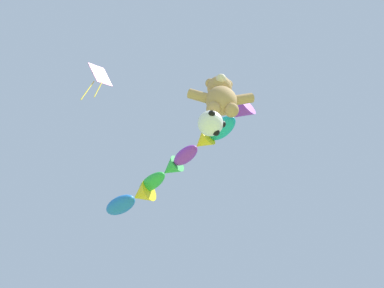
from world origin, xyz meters
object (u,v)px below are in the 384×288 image
(fish_kite_violet, at_px, (194,149))
(diamond_kite, at_px, (99,77))
(teddy_bear_kite, at_px, (221,96))
(fish_kite_emerald, at_px, (161,175))
(fish_kite_teal, at_px, (231,120))
(soccer_ball_kite, at_px, (211,123))
(fish_kite_cobalt, at_px, (131,200))

(fish_kite_violet, bearing_deg, diamond_kite, -146.65)
(teddy_bear_kite, height_order, fish_kite_emerald, fish_kite_emerald)
(fish_kite_teal, xyz_separation_m, fish_kite_emerald, (-2.52, 2.83, -0.05))
(fish_kite_emerald, height_order, diamond_kite, diamond_kite)
(soccer_ball_kite, xyz_separation_m, fish_kite_emerald, (-1.41, 4.62, 3.32))
(fish_kite_violet, bearing_deg, soccer_ball_kite, -86.57)
(teddy_bear_kite, relative_size, fish_kite_violet, 1.16)
(fish_kite_emerald, relative_size, diamond_kite, 0.72)
(teddy_bear_kite, relative_size, soccer_ball_kite, 2.72)
(teddy_bear_kite, height_order, fish_kite_teal, fish_kite_teal)
(fish_kite_teal, xyz_separation_m, fish_kite_violet, (-1.30, 1.30, -0.17))
(fish_kite_teal, distance_m, fish_kite_emerald, 3.79)
(fish_kite_teal, bearing_deg, fish_kite_cobalt, 132.39)
(soccer_ball_kite, distance_m, fish_kite_violet, 4.46)
(fish_kite_cobalt, bearing_deg, fish_kite_emerald, -46.09)
(fish_kite_teal, bearing_deg, teddy_bear_kite, -112.15)
(soccer_ball_kite, relative_size, fish_kite_teal, 0.38)
(teddy_bear_kite, xyz_separation_m, fish_kite_emerald, (-1.79, 4.63, 1.66))
(teddy_bear_kite, bearing_deg, fish_kite_teal, 67.85)
(teddy_bear_kite, distance_m, diamond_kite, 4.82)
(fish_kite_teal, relative_size, diamond_kite, 0.71)
(fish_kite_violet, distance_m, fish_kite_cobalt, 3.73)
(fish_kite_teal, bearing_deg, fish_kite_emerald, 131.68)
(teddy_bear_kite, bearing_deg, fish_kite_cobalt, 117.10)
(fish_kite_violet, height_order, fish_kite_cobalt, fish_kite_cobalt)
(fish_kite_cobalt, bearing_deg, fish_kite_violet, -48.83)
(soccer_ball_kite, bearing_deg, fish_kite_cobalt, 114.11)
(soccer_ball_kite, xyz_separation_m, fish_kite_teal, (1.11, 1.79, 3.37))
(soccer_ball_kite, height_order, fish_kite_violet, fish_kite_violet)
(soccer_ball_kite, distance_m, fish_kite_teal, 3.98)
(fish_kite_emerald, bearing_deg, fish_kite_teal, -48.32)
(fish_kite_violet, bearing_deg, fish_kite_cobalt, 131.17)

